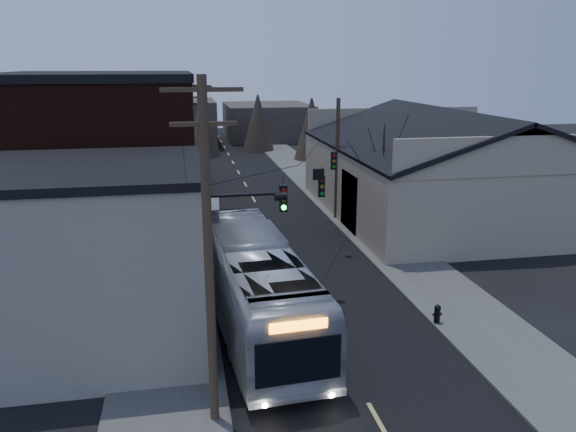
% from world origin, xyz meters
% --- Properties ---
extents(road_surface, '(9.00, 110.00, 0.02)m').
position_xyz_m(road_surface, '(0.00, 30.00, 0.01)').
color(road_surface, black).
rests_on(road_surface, ground).
extents(sidewalk_left, '(4.00, 110.00, 0.12)m').
position_xyz_m(sidewalk_left, '(-6.50, 30.00, 0.06)').
color(sidewalk_left, '#474744').
rests_on(sidewalk_left, ground).
extents(sidewalk_right, '(4.00, 110.00, 0.12)m').
position_xyz_m(sidewalk_right, '(6.50, 30.00, 0.06)').
color(sidewalk_right, '#474744').
rests_on(sidewalk_right, ground).
extents(building_clapboard, '(8.00, 8.00, 7.00)m').
position_xyz_m(building_clapboard, '(-9.00, 9.00, 3.50)').
color(building_clapboard, gray).
rests_on(building_clapboard, ground).
extents(building_brick, '(10.00, 12.00, 10.00)m').
position_xyz_m(building_brick, '(-10.00, 20.00, 5.00)').
color(building_brick, black).
rests_on(building_brick, ground).
extents(building_left_far, '(9.00, 14.00, 7.00)m').
position_xyz_m(building_left_far, '(-9.50, 36.00, 3.50)').
color(building_left_far, '#322C28').
rests_on(building_left_far, ground).
extents(warehouse, '(16.16, 20.60, 7.73)m').
position_xyz_m(warehouse, '(13.00, 25.00, 2.70)').
color(warehouse, gray).
rests_on(warehouse, ground).
extents(building_far_left, '(10.00, 12.00, 6.00)m').
position_xyz_m(building_far_left, '(-6.00, 65.00, 3.00)').
color(building_far_left, '#322C28').
rests_on(building_far_left, ground).
extents(building_far_right, '(12.00, 14.00, 5.00)m').
position_xyz_m(building_far_right, '(7.00, 70.00, 2.50)').
color(building_far_right, '#322C28').
rests_on(building_far_right, ground).
extents(bare_tree, '(0.40, 0.40, 7.20)m').
position_xyz_m(bare_tree, '(6.50, 20.00, 3.60)').
color(bare_tree, black).
rests_on(bare_tree, ground).
extents(utility_lines, '(11.24, 45.28, 10.50)m').
position_xyz_m(utility_lines, '(-3.11, 24.14, 4.95)').
color(utility_lines, '#382B1E').
rests_on(utility_lines, ground).
extents(bus, '(4.08, 13.70, 3.77)m').
position_xyz_m(bus, '(-2.86, 9.41, 1.88)').
color(bus, '#A3A7AF').
rests_on(bus, ground).
extents(parked_car, '(1.67, 4.23, 1.37)m').
position_xyz_m(parked_car, '(-3.84, 27.26, 0.68)').
color(parked_car, '#A7AAAF').
rests_on(parked_car, ground).
extents(fire_hydrant, '(0.38, 0.28, 0.82)m').
position_xyz_m(fire_hydrant, '(4.70, 7.91, 0.56)').
color(fire_hydrant, black).
rests_on(fire_hydrant, sidewalk_right).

